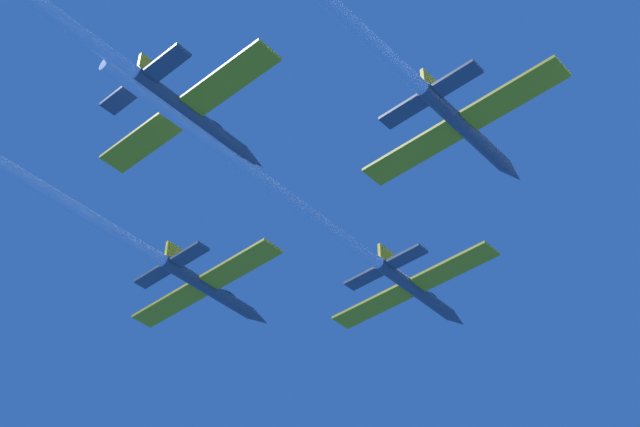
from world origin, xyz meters
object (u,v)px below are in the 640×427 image
jet_left_wing (132,242)px  jet_right_wing (375,44)px  jet_lead (341,235)px  jet_slot (73,27)px

jet_left_wing → jet_right_wing: bearing=-4.7°
jet_lead → jet_left_wing: bearing=-139.8°
jet_left_wing → jet_right_wing: size_ratio=0.89×
jet_lead → jet_left_wing: 17.87m
jet_right_wing → jet_slot: 20.75m
jet_right_wing → jet_slot: size_ratio=1.00×
jet_left_wing → jet_right_wing: 28.86m
jet_right_wing → jet_slot: jet_slot is taller
jet_lead → jet_right_wing: 20.55m
jet_lead → jet_right_wing: jet_right_wing is taller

